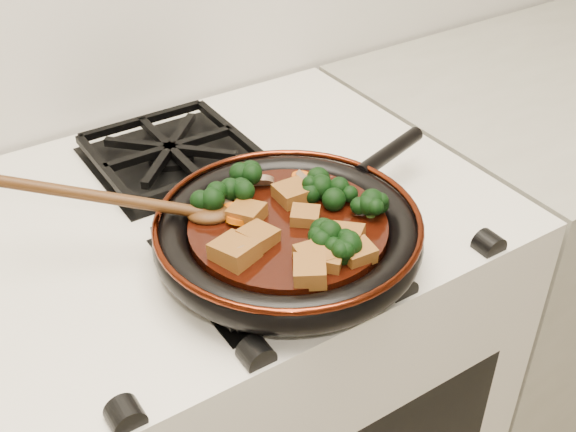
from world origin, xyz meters
TOP-DOWN VIEW (x-y plane):
  - stove at (0.00, 1.69)m, footprint 0.76×0.60m
  - burner_grate_front at (0.00, 1.55)m, footprint 0.23×0.23m
  - burner_grate_back at (0.00, 1.83)m, footprint 0.23×0.23m
  - skillet at (0.02, 1.53)m, footprint 0.45×0.33m
  - braising_sauce at (0.02, 1.53)m, footprint 0.24×0.24m
  - tofu_cube_0 at (0.05, 1.57)m, footprint 0.04×0.04m
  - tofu_cube_1 at (0.05, 1.43)m, footprint 0.04×0.04m
  - tofu_cube_2 at (-0.01, 1.43)m, footprint 0.05×0.05m
  - tofu_cube_3 at (-0.03, 1.52)m, footprint 0.05×0.05m
  - tofu_cube_4 at (0.04, 1.52)m, footprint 0.05×0.05m
  - tofu_cube_5 at (0.05, 1.46)m, footprint 0.06×0.06m
  - tofu_cube_6 at (-0.02, 1.57)m, footprint 0.05×0.05m
  - tofu_cube_7 at (0.00, 1.45)m, footprint 0.04×0.05m
  - tofu_cube_8 at (0.01, 1.45)m, footprint 0.06×0.06m
  - tofu_cube_9 at (-0.07, 1.51)m, footprint 0.06×0.06m
  - broccoli_floret_0 at (0.02, 1.63)m, footprint 0.06×0.07m
  - broccoli_floret_1 at (0.02, 1.47)m, footprint 0.09×0.09m
  - broccoli_floret_2 at (-0.01, 1.60)m, footprint 0.08×0.07m
  - broccoli_floret_3 at (0.08, 1.57)m, footprint 0.07×0.07m
  - broccoli_floret_4 at (-0.05, 1.60)m, footprint 0.07×0.07m
  - broccoli_floret_5 at (0.04, 1.44)m, footprint 0.07×0.07m
  - broccoli_floret_6 at (0.10, 1.53)m, footprint 0.09×0.08m
  - broccoli_floret_7 at (0.04, 1.44)m, footprint 0.07×0.07m
  - broccoli_floret_8 at (0.11, 1.49)m, footprint 0.09×0.09m
  - carrot_coin_0 at (-0.03, 1.58)m, footprint 0.03×0.03m
  - carrot_coin_1 at (0.09, 1.60)m, footprint 0.03×0.03m
  - carrot_coin_2 at (-0.03, 1.52)m, footprint 0.03×0.03m
  - carrot_coin_3 at (-0.03, 1.56)m, footprint 0.03×0.03m
  - carrot_coin_4 at (0.09, 1.56)m, footprint 0.03×0.03m
  - mushroom_slice_0 at (0.04, 1.62)m, footprint 0.04×0.04m
  - mushroom_slice_1 at (0.09, 1.59)m, footprint 0.04×0.04m
  - mushroom_slice_2 at (0.09, 1.59)m, footprint 0.03×0.04m
  - mushroom_slice_3 at (-0.04, 1.60)m, footprint 0.04×0.04m
  - mushroom_slice_4 at (-0.07, 1.50)m, footprint 0.03×0.03m
  - wooden_spoon at (-0.12, 1.63)m, footprint 0.15×0.10m

SIDE VIEW (x-z plane):
  - stove at x=0.00m, z-range 0.00..0.90m
  - burner_grate_front at x=0.00m, z-range 0.90..0.93m
  - burner_grate_back at x=0.00m, z-range 0.90..0.93m
  - skillet at x=0.02m, z-range 0.92..0.97m
  - braising_sauce at x=0.02m, z-range 0.94..0.96m
  - carrot_coin_0 at x=-0.03m, z-range 0.95..0.97m
  - carrot_coin_1 at x=0.09m, z-range 0.96..0.97m
  - carrot_coin_2 at x=-0.03m, z-range 0.95..0.97m
  - carrot_coin_3 at x=-0.03m, z-range 0.95..0.97m
  - carrot_coin_4 at x=0.09m, z-range 0.95..0.97m
  - mushroom_slice_0 at x=0.04m, z-range 0.95..0.98m
  - mushroom_slice_1 at x=0.09m, z-range 0.95..0.98m
  - mushroom_slice_2 at x=0.09m, z-range 0.95..0.98m
  - mushroom_slice_3 at x=-0.04m, z-range 0.96..0.98m
  - mushroom_slice_4 at x=-0.07m, z-range 0.95..0.98m
  - tofu_cube_4 at x=0.04m, z-range 0.96..0.98m
  - tofu_cube_1 at x=0.05m, z-range 0.96..0.98m
  - tofu_cube_6 at x=-0.02m, z-range 0.95..0.98m
  - tofu_cube_3 at x=-0.03m, z-range 0.95..0.98m
  - tofu_cube_7 at x=0.00m, z-range 0.96..0.98m
  - tofu_cube_5 at x=0.05m, z-range 0.95..0.98m
  - tofu_cube_0 at x=0.05m, z-range 0.96..0.98m
  - tofu_cube_8 at x=0.01m, z-range 0.95..0.98m
  - tofu_cube_2 at x=-0.01m, z-range 0.95..0.98m
  - broccoli_floret_7 at x=0.04m, z-range 0.94..1.00m
  - tofu_cube_9 at x=-0.07m, z-range 0.95..0.98m
  - broccoli_floret_5 at x=0.04m, z-range 0.93..1.00m
  - broccoli_floret_8 at x=0.11m, z-range 0.94..1.00m
  - broccoli_floret_6 at x=0.10m, z-range 0.94..1.00m
  - broccoli_floret_2 at x=-0.01m, z-range 0.94..1.00m
  - broccoli_floret_3 at x=0.08m, z-range 0.93..1.01m
  - broccoli_floret_4 at x=-0.05m, z-range 0.93..1.01m
  - broccoli_floret_1 at x=0.02m, z-range 0.93..1.01m
  - broccoli_floret_0 at x=0.02m, z-range 0.94..1.00m
  - wooden_spoon at x=-0.12m, z-range 0.85..1.11m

